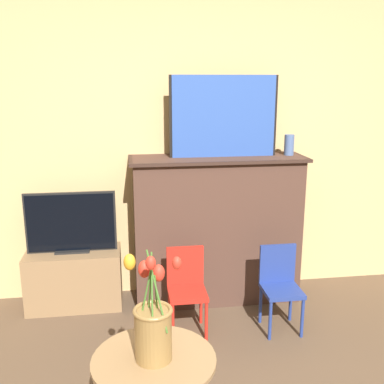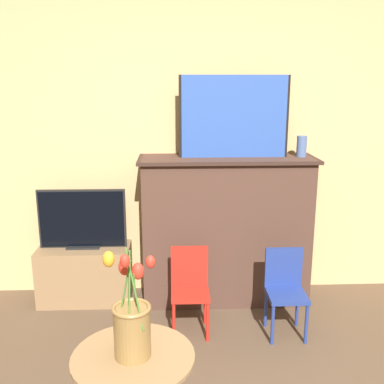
{
  "view_description": "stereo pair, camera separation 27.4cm",
  "coord_description": "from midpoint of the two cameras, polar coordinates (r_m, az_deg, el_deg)",
  "views": [
    {
      "loc": [
        -0.54,
        -1.53,
        1.78
      ],
      "look_at": [
        -0.16,
        1.17,
        1.1
      ],
      "focal_mm": 42.0,
      "sensor_mm": 36.0,
      "label": 1
    },
    {
      "loc": [
        -0.27,
        -1.56,
        1.78
      ],
      "look_at": [
        -0.16,
        1.17,
        1.1
      ],
      "focal_mm": 42.0,
      "sensor_mm": 36.0,
      "label": 2
    }
  ],
  "objects": [
    {
      "name": "fireplace_mantel",
      "position": [
        3.68,
        6.46,
        -4.64
      ],
      "size": [
        1.39,
        0.45,
        1.2
      ],
      "color": "#4C3328",
      "rests_on": "ground"
    },
    {
      "name": "chair_red",
      "position": [
        3.3,
        2.16,
        -11.75
      ],
      "size": [
        0.27,
        0.27,
        0.62
      ],
      "color": "red",
      "rests_on": "ground"
    },
    {
      "name": "tv_stand",
      "position": [
        3.83,
        -11.38,
        -10.19
      ],
      "size": [
        0.74,
        0.35,
        0.46
      ],
      "color": "olive",
      "rests_on": "ground"
    },
    {
      "name": "painting",
      "position": [
        3.51,
        7.63,
        9.44
      ],
      "size": [
        0.85,
        0.03,
        0.63
      ],
      "color": "black",
      "rests_on": "fireplace_mantel"
    },
    {
      "name": "mantel_candle",
      "position": [
        3.66,
        15.87,
        5.58
      ],
      "size": [
        0.08,
        0.08,
        0.16
      ],
      "color": "#4C6699",
      "rests_on": "fireplace_mantel"
    },
    {
      "name": "tv_monitor",
      "position": [
        3.67,
        -11.71,
        -3.5
      ],
      "size": [
        0.7,
        0.12,
        0.48
      ],
      "color": "black",
      "rests_on": "tv_stand"
    },
    {
      "name": "wall_back",
      "position": [
        3.72,
        3.94,
        7.28
      ],
      "size": [
        8.0,
        0.06,
        2.7
      ],
      "color": "tan",
      "rests_on": "ground"
    },
    {
      "name": "vase_tulips",
      "position": [
        2.07,
        -3.78,
        -16.33
      ],
      "size": [
        0.23,
        0.22,
        0.53
      ],
      "color": "olive",
      "rests_on": "side_table"
    },
    {
      "name": "chair_blue",
      "position": [
        3.37,
        14.1,
        -11.62
      ],
      "size": [
        0.27,
        0.27,
        0.62
      ],
      "color": "navy",
      "rests_on": "ground"
    }
  ]
}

